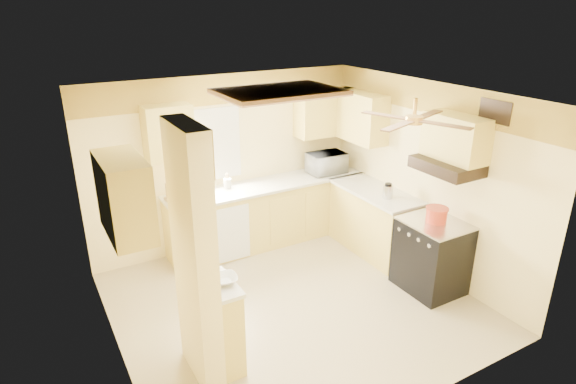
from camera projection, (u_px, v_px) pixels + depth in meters
floor at (293, 303)px, 5.82m from camera, size 4.00×4.00×0.00m
ceiling at (294, 96)px, 4.90m from camera, size 4.00×4.00×0.00m
wall_back at (227, 163)px, 6.89m from camera, size 4.00×0.00×4.00m
wall_front at (415, 291)px, 3.83m from camera, size 4.00×0.00×4.00m
wall_left at (107, 252)px, 4.43m from camera, size 0.00×3.80×3.80m
wall_right at (425, 178)px, 6.28m from camera, size 0.00×3.80×3.80m
wallpaper_border at (223, 89)px, 6.49m from camera, size 4.00×0.02×0.40m
partition_column at (195, 260)px, 4.29m from camera, size 0.20×0.70×2.50m
partition_ledge at (222, 326)px, 4.68m from camera, size 0.25×0.55×0.90m
ledge_top at (220, 285)px, 4.51m from camera, size 0.28×0.58×0.04m
lower_cabinets_back at (268, 214)px, 7.17m from camera, size 3.00×0.60×0.90m
lower_cabinets_right at (374, 222)px, 6.92m from camera, size 0.60×1.40×0.90m
countertop_back at (268, 185)px, 6.99m from camera, size 3.04×0.64×0.04m
countertop_right at (376, 191)px, 6.75m from camera, size 0.64×1.44×0.04m
dishwasher_panel at (230, 235)px, 6.58m from camera, size 0.58×0.02×0.80m
window at (209, 145)px, 6.65m from camera, size 0.92×0.02×1.02m
upper_cab_back_left at (168, 132)px, 6.14m from camera, size 0.60×0.35×0.70m
upper_cab_back_right at (324, 112)px, 7.25m from camera, size 0.90×0.35×0.70m
upper_cab_right at (358, 116)px, 6.99m from camera, size 0.35×1.00×0.70m
upper_cab_left_wall at (124, 197)px, 4.09m from camera, size 0.35×0.75×0.70m
upper_cab_over_stove at (455, 138)px, 5.50m from camera, size 0.35×0.76×0.52m
stove at (431, 255)px, 5.98m from camera, size 0.68×0.77×0.92m
range_hood at (447, 166)px, 5.58m from camera, size 0.50×0.76×0.14m
poster_menu at (202, 195)px, 4.12m from camera, size 0.02×0.42×0.57m
poster_nashville at (207, 262)px, 4.36m from camera, size 0.02×0.42×0.57m
ceiling_light_panel at (279, 92)px, 5.36m from camera, size 1.35×0.95×0.06m
ceiling_fan at (414, 119)px, 4.88m from camera, size 1.15×1.15×0.26m
vent_grate at (495, 111)px, 5.16m from camera, size 0.02×0.40×0.25m
microwave at (327, 163)px, 7.38m from camera, size 0.58×0.40×0.31m
bowl at (224, 279)px, 4.51m from camera, size 0.28×0.28×0.06m
dutch_oven at (437, 215)px, 5.80m from camera, size 0.27×0.27×0.18m
kettle at (388, 191)px, 6.43m from camera, size 0.14×0.14×0.21m
dish_rack at (182, 194)px, 6.37m from camera, size 0.42×0.33×0.23m
utensil_crock at (227, 183)px, 6.79m from camera, size 0.11×0.11×0.22m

